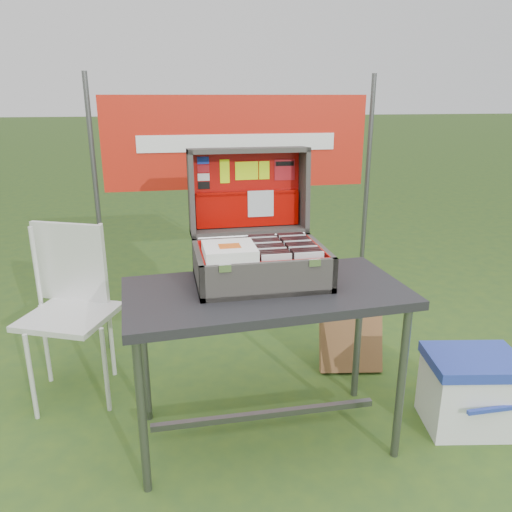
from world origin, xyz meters
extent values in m
plane|color=#305021|center=(0.00, 0.00, 0.00)|extent=(80.00, 80.00, 0.00)
cube|color=#2A2A2D|center=(-0.05, 0.04, 0.75)|extent=(1.26, 0.69, 0.04)
cylinder|color=#59595B|center=(-0.60, -0.20, 0.36)|extent=(0.04, 0.04, 0.73)
cylinder|color=#59595B|center=(0.50, -0.20, 0.36)|extent=(0.04, 0.04, 0.73)
cylinder|color=#59595B|center=(-0.60, 0.29, 0.36)|extent=(0.04, 0.04, 0.73)
cylinder|color=#59595B|center=(0.50, 0.29, 0.36)|extent=(0.04, 0.04, 0.73)
cube|color=#59595B|center=(-0.05, 0.04, 0.12)|extent=(1.07, 0.03, 0.03)
cube|color=#504D48|center=(-0.05, 0.14, 0.78)|extent=(0.58, 0.42, 0.02)
cube|color=#504D48|center=(-0.05, -0.06, 0.84)|extent=(0.58, 0.02, 0.16)
cube|color=#504D48|center=(-0.05, 0.33, 0.84)|extent=(0.58, 0.02, 0.16)
cube|color=#504D48|center=(-0.33, 0.14, 0.84)|extent=(0.02, 0.42, 0.16)
cube|color=#504D48|center=(0.23, 0.14, 0.84)|extent=(0.02, 0.42, 0.16)
cube|color=red|center=(-0.05, 0.14, 0.79)|extent=(0.54, 0.37, 0.01)
cube|color=silver|center=(-0.24, -0.07, 0.91)|extent=(0.05, 0.01, 0.03)
cube|color=silver|center=(0.13, -0.07, 0.91)|extent=(0.05, 0.01, 0.03)
cylinder|color=silver|center=(-0.05, 0.34, 0.92)|extent=(0.52, 0.02, 0.02)
cube|color=#504D48|center=(-0.05, 0.50, 1.12)|extent=(0.58, 0.05, 0.42)
cube|color=#504D48|center=(-0.05, 0.44, 1.32)|extent=(0.58, 0.16, 0.03)
cube|color=#504D48|center=(-0.05, 0.42, 0.93)|extent=(0.58, 0.16, 0.03)
cube|color=#504D48|center=(-0.33, 0.43, 1.12)|extent=(0.02, 0.18, 0.42)
cube|color=#504D48|center=(0.23, 0.43, 1.12)|extent=(0.02, 0.18, 0.42)
cube|color=red|center=(-0.05, 0.48, 1.12)|extent=(0.53, 0.03, 0.37)
cube|color=red|center=(-0.05, -0.05, 0.85)|extent=(0.54, 0.01, 0.13)
cube|color=red|center=(-0.05, 0.32, 0.85)|extent=(0.54, 0.01, 0.13)
cube|color=red|center=(-0.32, 0.14, 0.85)|extent=(0.01, 0.37, 0.13)
cube|color=red|center=(0.21, 0.14, 0.85)|extent=(0.01, 0.37, 0.13)
cube|color=#A20500|center=(-0.05, 0.46, 1.03)|extent=(0.52, 0.04, 0.17)
cube|color=#A20500|center=(-0.05, 0.46, 1.11)|extent=(0.51, 0.02, 0.02)
cube|color=silver|center=(0.01, 0.44, 1.06)|extent=(0.13, 0.02, 0.13)
cube|color=#1933B2|center=(-0.27, 0.49, 1.27)|extent=(0.06, 0.00, 0.04)
cube|color=#B0151E|center=(-0.27, 0.48, 1.23)|extent=(0.06, 0.00, 0.04)
cube|color=white|center=(-0.27, 0.48, 1.19)|extent=(0.06, 0.00, 0.04)
cube|color=black|center=(-0.27, 0.48, 1.15)|extent=(0.06, 0.00, 0.04)
cube|color=#CAF90D|center=(-0.16, 0.48, 1.22)|extent=(0.05, 0.01, 0.11)
cube|color=#CAF90D|center=(-0.05, 0.48, 1.22)|extent=(0.11, 0.01, 0.09)
cube|color=#CAF90D|center=(0.03, 0.48, 1.22)|extent=(0.05, 0.01, 0.09)
cube|color=#B0151E|center=(0.14, 0.48, 1.22)|extent=(0.10, 0.01, 0.10)
cube|color=black|center=(0.14, 0.49, 1.25)|extent=(0.09, 0.00, 0.02)
cube|color=silver|center=(-0.02, -0.02, 0.87)|extent=(0.13, 0.01, 0.15)
cube|color=black|center=(-0.02, 0.00, 0.87)|extent=(0.13, 0.01, 0.15)
cube|color=black|center=(-0.02, 0.02, 0.87)|extent=(0.13, 0.01, 0.15)
cube|color=black|center=(-0.02, 0.04, 0.87)|extent=(0.13, 0.01, 0.15)
cube|color=silver|center=(-0.02, 0.07, 0.87)|extent=(0.13, 0.01, 0.15)
cube|color=black|center=(-0.02, 0.09, 0.87)|extent=(0.13, 0.01, 0.15)
cube|color=black|center=(-0.02, 0.11, 0.87)|extent=(0.13, 0.01, 0.15)
cube|color=black|center=(-0.02, 0.14, 0.87)|extent=(0.13, 0.01, 0.15)
cube|color=silver|center=(-0.02, 0.16, 0.87)|extent=(0.13, 0.01, 0.15)
cube|color=black|center=(-0.02, 0.18, 0.87)|extent=(0.13, 0.01, 0.15)
cube|color=black|center=(-0.02, 0.20, 0.87)|extent=(0.13, 0.01, 0.15)
cube|color=black|center=(-0.02, 0.23, 0.87)|extent=(0.13, 0.01, 0.15)
cube|color=silver|center=(-0.02, 0.25, 0.87)|extent=(0.13, 0.01, 0.15)
cube|color=black|center=(-0.02, 0.27, 0.87)|extent=(0.13, 0.01, 0.15)
cube|color=black|center=(-0.02, 0.30, 0.87)|extent=(0.13, 0.01, 0.15)
cube|color=silver|center=(0.12, -0.02, 0.87)|extent=(0.13, 0.01, 0.15)
cube|color=black|center=(0.12, 0.00, 0.87)|extent=(0.13, 0.01, 0.15)
cube|color=black|center=(0.12, 0.02, 0.87)|extent=(0.13, 0.01, 0.15)
cube|color=black|center=(0.12, 0.04, 0.87)|extent=(0.13, 0.01, 0.15)
cube|color=silver|center=(0.12, 0.07, 0.87)|extent=(0.13, 0.01, 0.15)
cube|color=black|center=(0.12, 0.09, 0.87)|extent=(0.13, 0.01, 0.15)
cube|color=black|center=(0.12, 0.11, 0.87)|extent=(0.13, 0.01, 0.15)
cube|color=black|center=(0.12, 0.14, 0.87)|extent=(0.13, 0.01, 0.15)
cube|color=silver|center=(0.12, 0.16, 0.87)|extent=(0.13, 0.01, 0.15)
cube|color=black|center=(0.12, 0.18, 0.87)|extent=(0.13, 0.01, 0.15)
cube|color=black|center=(0.12, 0.20, 0.87)|extent=(0.13, 0.01, 0.15)
cube|color=black|center=(0.12, 0.23, 0.87)|extent=(0.13, 0.01, 0.15)
cube|color=silver|center=(0.12, 0.25, 0.87)|extent=(0.13, 0.01, 0.15)
cube|color=black|center=(0.12, 0.27, 0.87)|extent=(0.13, 0.01, 0.15)
cube|color=black|center=(0.12, 0.30, 0.87)|extent=(0.13, 0.01, 0.15)
cube|color=white|center=(-0.20, 0.06, 0.92)|extent=(0.22, 0.22, 0.00)
cube|color=white|center=(-0.20, 0.06, 0.93)|extent=(0.22, 0.22, 0.00)
cube|color=white|center=(-0.20, 0.06, 0.93)|extent=(0.22, 0.22, 0.00)
cube|color=white|center=(-0.20, 0.06, 0.94)|extent=(0.22, 0.22, 0.00)
cube|color=white|center=(-0.20, 0.06, 0.94)|extent=(0.22, 0.22, 0.00)
cube|color=white|center=(-0.20, 0.06, 0.95)|extent=(0.22, 0.22, 0.00)
cube|color=white|center=(-0.20, 0.06, 0.95)|extent=(0.22, 0.22, 0.00)
cube|color=white|center=(-0.20, 0.06, 0.96)|extent=(0.22, 0.22, 0.00)
cube|color=white|center=(-0.20, 0.06, 0.96)|extent=(0.22, 0.22, 0.00)
cube|color=#D85919|center=(-0.20, 0.05, 0.97)|extent=(0.09, 0.07, 0.00)
cube|color=white|center=(0.96, -0.06, 0.17)|extent=(0.46, 0.38, 0.33)
cube|color=#2438A3|center=(0.96, -0.06, 0.36)|extent=(0.49, 0.40, 0.05)
cube|color=#2438A3|center=(0.96, -0.24, 0.21)|extent=(0.26, 0.02, 0.02)
cube|color=silver|center=(-0.98, 0.58, 0.47)|extent=(0.55, 0.55, 0.03)
cube|color=silver|center=(-0.98, 0.78, 0.70)|extent=(0.40, 0.20, 0.44)
cylinder|color=silver|center=(-1.16, 0.40, 0.24)|extent=(0.02, 0.02, 0.47)
cylinder|color=silver|center=(-0.80, 0.40, 0.24)|extent=(0.02, 0.02, 0.47)
cylinder|color=silver|center=(-1.16, 0.76, 0.24)|extent=(0.02, 0.02, 0.47)
cylinder|color=silver|center=(-0.80, 0.76, 0.24)|extent=(0.02, 0.02, 0.47)
cylinder|color=silver|center=(-1.16, 0.78, 0.69)|extent=(0.02, 0.02, 0.44)
cylinder|color=silver|center=(-0.80, 0.78, 0.69)|extent=(0.02, 0.02, 0.44)
cube|color=#9C663C|center=(0.58, 0.56, 0.19)|extent=(0.39, 0.22, 0.38)
cylinder|color=#59595B|center=(-0.85, 1.10, 0.85)|extent=(0.03, 0.03, 1.70)
cylinder|color=#59595B|center=(0.85, 1.10, 0.85)|extent=(0.03, 0.03, 1.70)
cube|color=red|center=(0.00, 1.09, 1.30)|extent=(1.60, 0.02, 0.55)
cube|color=white|center=(0.00, 1.08, 1.30)|extent=(1.20, 0.00, 0.10)
camera|label=1|loc=(-0.48, -1.94, 1.57)|focal=35.00mm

